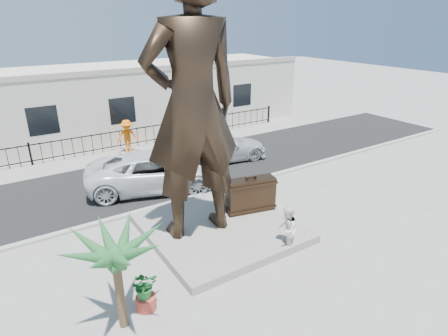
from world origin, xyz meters
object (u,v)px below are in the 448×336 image
at_px(car_white, 155,171).
at_px(tourist, 287,229).
at_px(statue, 192,106).
at_px(suitcase, 251,195).

bearing_deg(car_white, tourist, -147.51).
relative_size(statue, suitcase, 4.70).
bearing_deg(statue, suitcase, -173.53).
height_order(statue, suitcase, statue).
bearing_deg(car_white, statue, -166.00).
xyz_separation_m(suitcase, tourist, (-0.40, -2.58, -0.13)).
bearing_deg(tourist, car_white, -114.08).
xyz_separation_m(statue, suitcase, (2.53, 0.08, -3.86)).
height_order(tourist, car_white, car_white).
relative_size(statue, car_white, 1.46).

